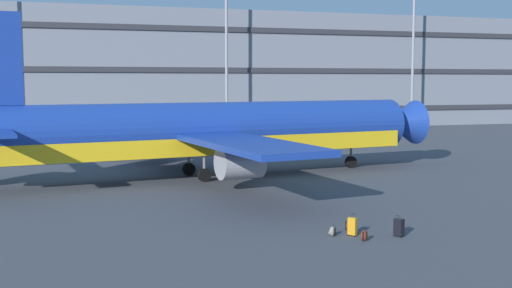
{
  "coord_description": "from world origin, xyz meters",
  "views": [
    {
      "loc": [
        -4.32,
        -41.33,
        6.67
      ],
      "look_at": [
        6.54,
        -6.05,
        3.0
      ],
      "focal_mm": 44.31,
      "sensor_mm": 36.0,
      "label": 1
    }
  ],
  "objects": [
    {
      "name": "airliner",
      "position": [
        5.21,
        1.18,
        3.2
      ],
      "size": [
        36.3,
        29.38,
        10.82
      ],
      "color": "navy",
      "rests_on": "ground_plane"
    },
    {
      "name": "backpack_navy",
      "position": [
        6.71,
        -16.7,
        0.21
      ],
      "size": [
        0.43,
        0.44,
        0.48
      ],
      "color": "gray",
      "rests_on": "ground_plane"
    },
    {
      "name": "backpack_teal",
      "position": [
        7.82,
        -16.02,
        0.23
      ],
      "size": [
        0.39,
        0.36,
        0.53
      ],
      "color": "#592619",
      "rests_on": "ground_plane"
    },
    {
      "name": "light_mast_center_left",
      "position": [
        16.06,
        37.77,
        13.26
      ],
      "size": [
        1.8,
        0.5,
        23.1
      ],
      "color": "gray",
      "rests_on": "ground_plane"
    },
    {
      "name": "terminal_structure",
      "position": [
        0.0,
        50.73,
        8.19
      ],
      "size": [
        171.27,
        17.28,
        16.39
      ],
      "color": "slate",
      "rests_on": "ground_plane"
    },
    {
      "name": "suitcase_upright",
      "position": [
        9.42,
        -17.64,
        0.42
      ],
      "size": [
        0.41,
        0.47,
        0.93
      ],
      "color": "black",
      "rests_on": "ground_plane"
    },
    {
      "name": "ground_plane",
      "position": [
        0.0,
        0.0,
        0.0
      ],
      "size": [
        600.0,
        600.0,
        0.0
      ],
      "primitive_type": "plane",
      "color": "#424449"
    },
    {
      "name": "light_mast_center_right",
      "position": [
        43.15,
        37.77,
        12.33
      ],
      "size": [
        1.8,
        0.5,
        21.29
      ],
      "color": "gray",
      "rests_on": "ground_plane"
    },
    {
      "name": "backpack_purple",
      "position": [
        7.63,
        -17.89,
        0.23
      ],
      "size": [
        0.32,
        0.21,
        0.52
      ],
      "color": "#592619",
      "rests_on": "ground_plane"
    },
    {
      "name": "suitcase_red",
      "position": [
        7.55,
        -16.93,
        0.43
      ],
      "size": [
        0.38,
        0.42,
        0.97
      ],
      "color": "orange",
      "rests_on": "ground_plane"
    }
  ]
}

